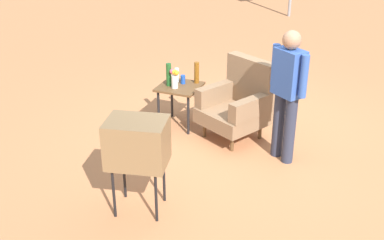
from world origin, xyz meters
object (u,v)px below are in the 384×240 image
(soda_can_blue, at_px, (183,79))
(bottle_short_clear, at_px, (177,75))
(armchair, at_px, (239,102))
(person_standing, at_px, (287,89))
(flower_vase, at_px, (175,78))
(tv_on_stand, at_px, (137,143))
(bottle_wine_green, at_px, (169,75))
(bottle_tall_amber, at_px, (197,73))
(side_table, at_px, (180,92))

(soda_can_blue, bearing_deg, bottle_short_clear, 162.14)
(armchair, distance_m, soda_can_blue, 0.87)
(person_standing, distance_m, bottle_short_clear, 1.76)
(armchair, height_order, flower_vase, armchair)
(bottle_short_clear, bearing_deg, armchair, -7.61)
(tv_on_stand, xyz_separation_m, soda_can_blue, (-0.41, 2.10, -0.12))
(bottle_wine_green, bearing_deg, tv_on_stand, -74.06)
(person_standing, relative_size, bottle_wine_green, 5.12)
(bottle_tall_amber, bearing_deg, bottle_wine_green, -141.69)
(bottle_wine_green, height_order, soda_can_blue, bottle_wine_green)
(tv_on_stand, relative_size, person_standing, 0.63)
(bottle_wine_green, bearing_deg, armchair, 3.03)
(side_table, height_order, person_standing, person_standing)
(person_standing, relative_size, bottle_tall_amber, 5.47)
(bottle_short_clear, bearing_deg, soda_can_blue, -17.86)
(side_table, bearing_deg, soda_can_blue, 83.17)
(tv_on_stand, height_order, bottle_short_clear, tv_on_stand)
(bottle_wine_green, xyz_separation_m, soda_can_blue, (0.15, 0.15, -0.10))
(soda_can_blue, bearing_deg, bottle_tall_amber, 32.07)
(soda_can_blue, bearing_deg, person_standing, -17.25)
(person_standing, bearing_deg, bottle_wine_green, 168.81)
(bottle_short_clear, bearing_deg, flower_vase, -73.25)
(bottle_wine_green, height_order, flower_vase, bottle_wine_green)
(tv_on_stand, xyz_separation_m, bottle_wine_green, (-0.56, 1.96, -0.02))
(armchair, xyz_separation_m, bottle_tall_amber, (-0.68, 0.20, 0.26))
(bottle_tall_amber, height_order, soda_can_blue, bottle_tall_amber)
(armchair, distance_m, bottle_short_clear, 0.99)
(tv_on_stand, bearing_deg, side_table, 101.84)
(tv_on_stand, relative_size, flower_vase, 3.89)
(tv_on_stand, bearing_deg, flower_vase, 103.24)
(side_table, xyz_separation_m, flower_vase, (-0.03, -0.10, 0.24))
(side_table, height_order, bottle_tall_amber, bottle_tall_amber)
(side_table, xyz_separation_m, bottle_wine_green, (-0.14, -0.05, 0.25))
(bottle_short_clear, bearing_deg, bottle_tall_amber, 13.90)
(side_table, height_order, flower_vase, flower_vase)
(bottle_short_clear, relative_size, flower_vase, 0.75)
(armchair, xyz_separation_m, side_table, (-0.86, -0.00, 0.02))
(side_table, distance_m, flower_vase, 0.26)
(flower_vase, bearing_deg, side_table, 74.40)
(armchair, relative_size, bottle_tall_amber, 3.53)
(bottle_tall_amber, bearing_deg, armchair, -15.96)
(side_table, bearing_deg, tv_on_stand, -78.16)
(bottle_wine_green, bearing_deg, person_standing, -11.19)
(bottle_wine_green, bearing_deg, side_table, 19.38)
(soda_can_blue, distance_m, flower_vase, 0.22)
(flower_vase, bearing_deg, bottle_short_clear, 106.75)
(bottle_short_clear, bearing_deg, bottle_wine_green, -102.71)
(person_standing, height_order, soda_can_blue, person_standing)
(bottle_wine_green, bearing_deg, bottle_tall_amber, 38.31)
(tv_on_stand, xyz_separation_m, bottle_tall_amber, (-0.24, 2.20, -0.03))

